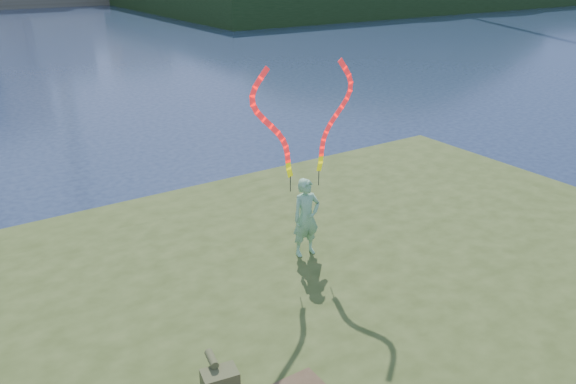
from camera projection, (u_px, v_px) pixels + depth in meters
ground at (279, 337)px, 9.64m from camera, size 320.00×320.00×0.00m
wooded_hill at (396, 0)px, 86.02m from camera, size 78.00×50.00×63.00m
woman_with_ribbons at (306, 183)px, 10.20m from camera, size 2.00×0.40×3.92m
canvas_bag at (219, 380)px, 7.24m from camera, size 0.51×0.57×0.44m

